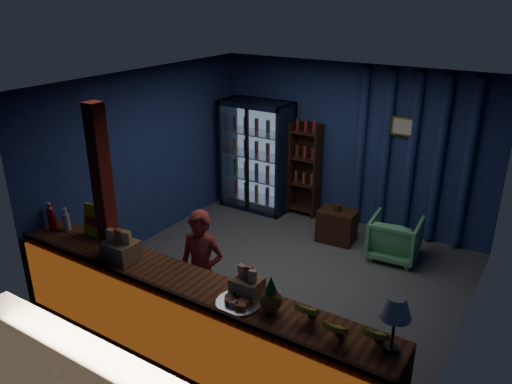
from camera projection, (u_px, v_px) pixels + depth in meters
ground at (280, 277)px, 6.75m from camera, size 4.60×4.60×0.00m
room_walls at (282, 167)px, 6.16m from camera, size 4.60×4.60×4.60m
counter at (187, 320)px, 5.08m from camera, size 4.40×0.57×0.99m
support_post at (107, 223)px, 5.30m from camera, size 0.16×0.16×2.60m
beverage_cooler at (259, 156)px, 8.68m from camera, size 1.20×0.62×1.90m
bottle_shelf at (306, 170)px, 8.41m from camera, size 0.50×0.28×1.60m
curtain_folds at (411, 157)px, 7.44m from camera, size 1.74×0.14×2.50m
framed_picture at (404, 127)px, 7.31m from camera, size 0.36×0.04×0.28m
shopkeeper at (202, 271)px, 5.52m from camera, size 0.59×0.46×1.43m
green_chair at (395, 238)px, 7.14m from camera, size 0.72×0.74×0.63m
side_table at (337, 226)px, 7.65m from camera, size 0.58×0.45×0.60m
yellow_sign at (99, 223)px, 5.69m from camera, size 0.47×0.11×0.38m
soda_bottles at (56, 219)px, 5.95m from camera, size 0.38×0.17×0.28m
snack_box_left at (121, 250)px, 5.23m from camera, size 0.34×0.28×0.36m
snack_box_centre at (247, 286)px, 4.63m from camera, size 0.28×0.23×0.29m
pastry_tray at (239, 302)px, 4.53m from camera, size 0.42×0.42×0.07m
banana_bunches at (341, 323)px, 4.12m from camera, size 0.87×0.32×0.19m
table_lamp at (396, 310)px, 3.81m from camera, size 0.25×0.25×0.49m
pineapple at (271, 298)px, 4.38m from camera, size 0.20×0.20×0.35m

